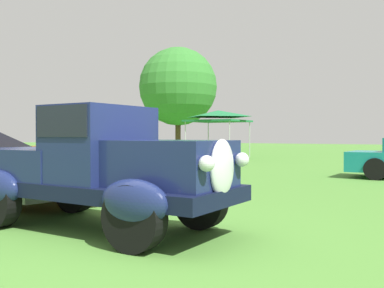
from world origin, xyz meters
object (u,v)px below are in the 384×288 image
at_px(feature_pickup_truck, 97,167).
at_px(neighbor_convertible, 16,171).
at_px(show_car_orange, 76,150).
at_px(spectator_near_truck, 45,147).
at_px(canopy_tent_left_field, 218,115).

bearing_deg(feature_pickup_truck, neighbor_convertible, 160.35).
distance_m(neighbor_convertible, show_car_orange, 11.61).
distance_m(feature_pickup_truck, spectator_near_truck, 8.64).
bearing_deg(neighbor_convertible, spectator_near_truck, 133.03).
height_order(neighbor_convertible, canopy_tent_left_field, canopy_tent_left_field).
relative_size(spectator_near_truck, canopy_tent_left_field, 0.56).
height_order(feature_pickup_truck, neighbor_convertible, feature_pickup_truck).
bearing_deg(spectator_near_truck, feature_pickup_truck, -36.69).
relative_size(neighbor_convertible, show_car_orange, 1.05).
bearing_deg(spectator_near_truck, canopy_tent_left_field, 90.76).
xyz_separation_m(spectator_near_truck, canopy_tent_left_field, (-0.17, 12.61, 1.51)).
relative_size(feature_pickup_truck, show_car_orange, 1.02).
bearing_deg(canopy_tent_left_field, feature_pickup_truck, -68.24).
xyz_separation_m(feature_pickup_truck, spectator_near_truck, (-6.93, 5.16, 0.05)).
xyz_separation_m(feature_pickup_truck, canopy_tent_left_field, (-7.09, 17.77, 1.56)).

